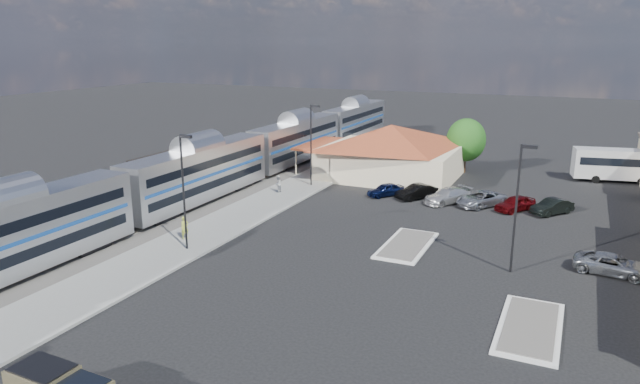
% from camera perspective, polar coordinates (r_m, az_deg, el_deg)
% --- Properties ---
extents(ground, '(280.00, 280.00, 0.00)m').
position_cam_1_polar(ground, '(44.69, 3.00, -5.49)').
color(ground, black).
rests_on(ground, ground).
extents(railbed, '(16.00, 100.00, 0.12)m').
position_cam_1_polar(railbed, '(61.40, -12.61, -0.10)').
color(railbed, '#4C4944').
rests_on(railbed, ground).
extents(platform, '(5.50, 92.00, 0.18)m').
position_cam_1_polar(platform, '(54.88, -6.35, -1.58)').
color(platform, gray).
rests_on(platform, ground).
extents(passenger_train, '(3.00, 104.00, 5.55)m').
position_cam_1_polar(passenger_train, '(56.95, -11.94, 1.69)').
color(passenger_train, silver).
rests_on(passenger_train, ground).
extents(freight_cars, '(2.80, 46.00, 4.00)m').
position_cam_1_polar(freight_cars, '(64.61, -13.56, 2.28)').
color(freight_cars, black).
rests_on(freight_cars, ground).
extents(station_depot, '(18.35, 12.24, 6.20)m').
position_cam_1_polar(station_depot, '(67.22, 7.04, 4.11)').
color(station_depot, beige).
rests_on(station_depot, ground).
extents(traffic_island_south, '(3.30, 7.50, 0.21)m').
position_cam_1_polar(traffic_island_south, '(45.24, 8.68, -5.25)').
color(traffic_island_south, silver).
rests_on(traffic_island_south, ground).
extents(traffic_island_north, '(3.30, 7.50, 0.21)m').
position_cam_1_polar(traffic_island_north, '(34.63, 20.25, -12.56)').
color(traffic_island_north, silver).
rests_on(traffic_island_north, ground).
extents(lamp_plat_s, '(1.08, 0.25, 9.00)m').
position_cam_1_polar(lamp_plat_s, '(43.39, -13.44, 0.87)').
color(lamp_plat_s, black).
rests_on(lamp_plat_s, ground).
extents(lamp_plat_n, '(1.08, 0.25, 9.00)m').
position_cam_1_polar(lamp_plat_n, '(61.79, -0.83, 5.36)').
color(lamp_plat_n, black).
rests_on(lamp_plat_n, ground).
extents(lamp_lot, '(1.08, 0.25, 9.00)m').
position_cam_1_polar(lamp_lot, '(40.43, 19.23, -0.58)').
color(lamp_lot, black).
rests_on(lamp_lot, ground).
extents(tree_depot, '(4.71, 4.71, 6.63)m').
position_cam_1_polar(tree_depot, '(71.03, 14.40, 5.06)').
color(tree_depot, '#382314').
rests_on(tree_depot, ground).
extents(suv, '(5.28, 2.98, 1.39)m').
position_cam_1_polar(suv, '(44.17, 27.25, -6.48)').
color(suv, '#999CA1').
rests_on(suv, ground).
extents(coach_bus, '(11.94, 4.72, 3.75)m').
position_cam_1_polar(coach_bus, '(73.05, 28.50, 2.49)').
color(coach_bus, silver).
rests_on(coach_bus, ground).
extents(person_a, '(0.67, 0.79, 1.85)m').
position_cam_1_polar(person_a, '(46.88, -13.37, -3.48)').
color(person_a, '#CFDC44').
rests_on(person_a, platform).
extents(person_b, '(0.69, 0.89, 1.82)m').
position_cam_1_polar(person_b, '(59.71, -4.24, 0.82)').
color(person_b, silver).
rests_on(person_b, platform).
extents(parked_car_a, '(3.72, 4.06, 1.34)m').
position_cam_1_polar(parked_car_a, '(59.21, 6.58, 0.22)').
color(parked_car_a, '#0C153C').
rests_on(parked_car_a, ground).
extents(parked_car_b, '(3.89, 4.50, 1.47)m').
position_cam_1_polar(parked_car_b, '(58.60, 9.64, 0.02)').
color(parked_car_b, black).
rests_on(parked_car_b, ground).
extents(parked_car_c, '(4.69, 5.47, 1.51)m').
position_cam_1_polar(parked_car_c, '(57.61, 12.63, -0.37)').
color(parked_car_c, silver).
rests_on(parked_car_c, ground).
extents(parked_car_d, '(5.04, 5.73, 1.47)m').
position_cam_1_polar(parked_car_d, '(57.36, 15.81, -0.66)').
color(parked_car_d, '#919399').
rests_on(parked_car_d, ground).
extents(parked_car_e, '(3.84, 4.49, 1.46)m').
position_cam_1_polar(parked_car_e, '(56.72, 18.94, -1.09)').
color(parked_car_e, maroon).
rests_on(parked_car_e, ground).
extents(parked_car_f, '(3.86, 4.38, 1.43)m').
position_cam_1_polar(parked_car_f, '(56.83, 22.18, -1.38)').
color(parked_car_f, black).
rests_on(parked_car_f, ground).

